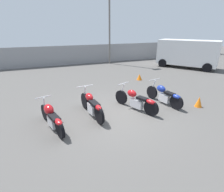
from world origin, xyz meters
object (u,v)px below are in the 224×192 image
object	(u,v)px
motorcycle_slot_1	(92,105)
traffic_cone_near	(139,77)
light_pole_left	(109,6)
motorcycle_slot_2	(136,101)
parked_van	(187,53)
traffic_cone_far	(199,102)
motorcycle_slot_3	(164,95)
motorcycle_slot_0	(52,117)

from	to	relation	value
motorcycle_slot_1	traffic_cone_near	distance (m)	5.72
light_pole_left	motorcycle_slot_2	world-z (taller)	light_pole_left
light_pole_left	parked_van	world-z (taller)	light_pole_left
motorcycle_slot_2	traffic_cone_near	size ratio (longest dim) A/B	5.25
motorcycle_slot_2	traffic_cone_far	size ratio (longest dim) A/B	4.66
parked_van	light_pole_left	bearing A→B (deg)	107.39
motorcycle_slot_3	traffic_cone_near	size ratio (longest dim) A/B	5.13
light_pole_left	motorcycle_slot_0	xyz separation A→B (m)	(-6.16, -10.30, -4.56)
motorcycle_slot_0	motorcycle_slot_3	bearing A→B (deg)	-11.66
traffic_cone_near	motorcycle_slot_2	bearing A→B (deg)	-122.34
motorcycle_slot_1	traffic_cone_near	bearing A→B (deg)	34.39
parked_van	traffic_cone_far	distance (m)	8.67
light_pole_left	motorcycle_slot_0	bearing A→B (deg)	-120.89
motorcycle_slot_0	traffic_cone_far	world-z (taller)	motorcycle_slot_0
motorcycle_slot_2	traffic_cone_near	xyz separation A→B (m)	(2.47, 3.90, -0.21)
light_pole_left	motorcycle_slot_1	distance (m)	11.86
motorcycle_slot_3	traffic_cone_far	size ratio (longest dim) A/B	4.55
motorcycle_slot_3	traffic_cone_far	bearing A→B (deg)	-44.62
motorcycle_slot_3	motorcycle_slot_0	bearing A→B (deg)	173.54
light_pole_left	traffic_cone_near	size ratio (longest dim) A/B	21.29
motorcycle_slot_3	traffic_cone_near	xyz separation A→B (m)	(1.00, 3.83, -0.22)
motorcycle_slot_3	traffic_cone_far	xyz separation A→B (m)	(1.21, -0.84, -0.19)
light_pole_left	motorcycle_slot_1	xyz separation A→B (m)	(-4.65, -9.92, -4.54)
parked_van	motorcycle_slot_0	bearing A→B (deg)	173.00
light_pole_left	motorcycle_slot_2	size ratio (longest dim) A/B	4.05
motorcycle_slot_0	motorcycle_slot_2	xyz separation A→B (m)	(3.37, 0.20, -0.01)
motorcycle_slot_1	traffic_cone_far	size ratio (longest dim) A/B	4.72
motorcycle_slot_0	motorcycle_slot_1	bearing A→B (deg)	-0.69
light_pole_left	traffic_cone_near	distance (m)	7.83
light_pole_left	traffic_cone_far	distance (m)	11.87
motorcycle_slot_0	motorcycle_slot_2	distance (m)	3.38
light_pole_left	motorcycle_slot_2	xyz separation A→B (m)	(-2.79, -10.10, -4.57)
parked_van	motorcycle_slot_2	bearing A→B (deg)	-179.16
parked_van	traffic_cone_near	size ratio (longest dim) A/B	12.37
motorcycle_slot_0	motorcycle_slot_1	size ratio (longest dim) A/B	0.94
traffic_cone_near	parked_van	bearing A→B (deg)	18.34
parked_van	traffic_cone_near	bearing A→B (deg)	163.94
motorcycle_slot_2	traffic_cone_far	world-z (taller)	motorcycle_slot_2
light_pole_left	parked_van	distance (m)	7.86
motorcycle_slot_1	motorcycle_slot_2	size ratio (longest dim) A/B	1.01
motorcycle_slot_0	motorcycle_slot_3	distance (m)	4.86
motorcycle_slot_0	traffic_cone_near	xyz separation A→B (m)	(5.84, 4.10, -0.23)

